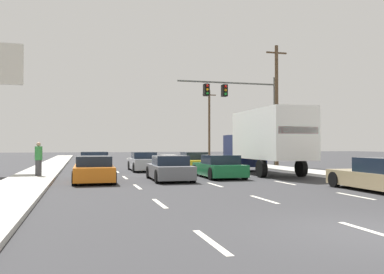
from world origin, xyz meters
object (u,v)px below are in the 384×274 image
object	(u,v)px
car_tan	(384,176)
traffic_signal_mast	(237,99)
car_gray	(170,169)
pedestrian_near_corner	(39,159)
utility_pole_mid	(277,104)
car_white	(94,163)
car_yellow	(193,162)
car_orange	(94,170)
car_silver	(144,162)
box_truck	(266,139)
utility_pole_far	(209,123)
car_green	(219,167)

from	to	relation	value
car_tan	traffic_signal_mast	bearing A→B (deg)	86.31
car_gray	pedestrian_near_corner	world-z (taller)	pedestrian_near_corner
car_tan	utility_pole_mid	size ratio (longest dim) A/B	0.47
car_white	car_yellow	xyz separation A→B (m)	(6.75, 0.81, -0.04)
car_white	utility_pole_mid	xyz separation A→B (m)	(14.65, 3.76, 4.50)
car_orange	car_white	bearing A→B (deg)	88.16
car_silver	box_truck	world-z (taller)	box_truck
utility_pole_far	car_yellow	bearing A→B (deg)	-110.25
car_tan	traffic_signal_mast	world-z (taller)	traffic_signal_mast
traffic_signal_mast	utility_pole_far	xyz separation A→B (m)	(3.85, 19.49, -0.90)
box_truck	pedestrian_near_corner	size ratio (longest dim) A/B	4.73
box_truck	car_tan	distance (m)	9.43
utility_pole_far	pedestrian_near_corner	distance (m)	33.21
box_truck	pedestrian_near_corner	xyz separation A→B (m)	(-12.73, 0.50, -1.11)
car_white	car_silver	xyz separation A→B (m)	(3.30, 0.89, -0.01)
car_gray	utility_pole_mid	bearing A→B (deg)	43.39
car_yellow	car_green	bearing A→B (deg)	-93.40
car_silver	car_yellow	distance (m)	3.45
car_white	car_silver	size ratio (longest dim) A/B	1.01
car_yellow	traffic_signal_mast	distance (m)	7.54
car_green	utility_pole_far	bearing A→B (deg)	73.34
car_white	utility_pole_mid	distance (m)	15.78
car_tan	car_white	bearing A→B (deg)	126.75
car_yellow	utility_pole_mid	distance (m)	9.58
car_white	box_truck	bearing A→B (deg)	-24.06
car_silver	car_tan	xyz separation A→B (m)	(6.90, -14.54, -0.02)
car_gray	box_truck	world-z (taller)	box_truck
car_gray	car_tan	bearing A→B (deg)	-45.16
car_silver	car_tan	size ratio (longest dim) A/B	0.88
car_white	car_yellow	distance (m)	6.80
car_yellow	car_orange	bearing A→B (deg)	-132.92
car_silver	pedestrian_near_corner	size ratio (longest dim) A/B	2.33
car_orange	car_tan	bearing A→B (deg)	-33.83
car_white	utility_pole_mid	size ratio (longest dim) A/B	0.42
utility_pole_far	car_white	bearing A→B (deg)	-122.66
car_white	car_gray	distance (m)	7.66
car_yellow	traffic_signal_mast	world-z (taller)	traffic_signal_mast
car_orange	box_truck	distance (m)	10.38
car_green	pedestrian_near_corner	size ratio (longest dim) A/B	2.42
car_yellow	car_tan	xyz separation A→B (m)	(3.45, -14.47, 0.01)
pedestrian_near_corner	car_orange	bearing A→B (deg)	-45.79
car_white	car_yellow	world-z (taller)	car_white
car_white	traffic_signal_mast	distance (m)	13.05
car_gray	pedestrian_near_corner	distance (m)	7.05
car_silver	car_yellow	size ratio (longest dim) A/B	1.01
car_white	pedestrian_near_corner	distance (m)	4.88
car_white	utility_pole_far	size ratio (longest dim) A/B	0.47
utility_pole_mid	car_silver	bearing A→B (deg)	-165.80
traffic_signal_mast	car_green	bearing A→B (deg)	-116.40
car_silver	utility_pole_far	xyz separation A→B (m)	(11.90, 22.83, 3.98)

